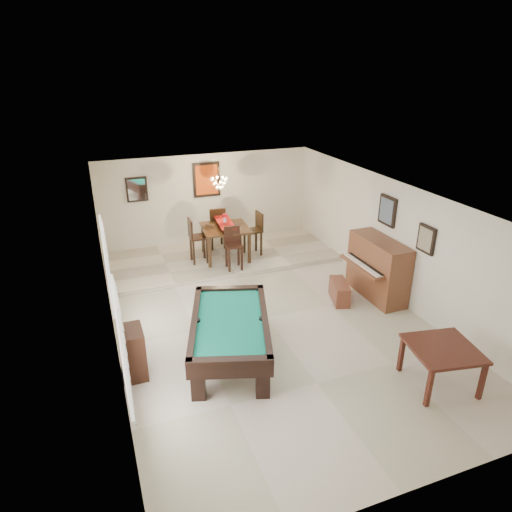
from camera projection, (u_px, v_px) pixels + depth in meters
ground_plane at (266, 318)px, 9.48m from camera, size 6.00×9.00×0.02m
wall_back at (207, 200)px, 12.84m from camera, size 6.00×0.04×2.60m
wall_front at (417, 411)px, 5.10m from camera, size 6.00×0.04×2.60m
wall_left at (108, 284)px, 7.99m from camera, size 0.04×9.00×2.60m
wall_right at (394, 241)px, 9.94m from camera, size 0.04×9.00×2.60m
ceiling at (267, 196)px, 8.46m from camera, size 6.00×9.00×0.04m
dining_step at (221, 257)px, 12.25m from camera, size 6.00×2.50×0.12m
window_left_front at (122, 347)px, 6.07m from camera, size 0.06×1.00×1.70m
window_left_rear at (107, 266)px, 8.48m from camera, size 0.06×1.00×1.70m
pool_table at (230, 340)px, 7.98m from camera, size 1.99×2.71×0.81m
square_table at (440, 366)px, 7.39m from camera, size 1.20×1.20×0.71m
upright_piano at (372, 269)px, 10.07m from camera, size 0.90×1.61×1.35m
piano_bench at (339, 291)px, 10.07m from camera, size 0.53×0.85×0.44m
apothecary_chest at (133, 353)px, 7.59m from camera, size 0.39×0.58×0.87m
dining_table at (225, 240)px, 11.89m from camera, size 1.28×1.28×0.97m
flower_vase at (225, 218)px, 11.65m from camera, size 0.15×0.15×0.25m
dining_chair_south at (234, 249)px, 11.23m from camera, size 0.42×0.42×1.07m
dining_chair_north at (217, 227)px, 12.54m from camera, size 0.46×0.46×1.17m
dining_chair_west at (199, 240)px, 11.60m from camera, size 0.44×0.44×1.17m
dining_chair_east at (253, 234)px, 12.06m from camera, size 0.45×0.45×1.15m
chandelier at (219, 179)px, 11.37m from camera, size 0.44×0.44×0.60m
back_painting at (207, 180)px, 12.57m from camera, size 0.75×0.06×0.95m
back_mirror at (137, 189)px, 11.99m from camera, size 0.55×0.06×0.65m
right_picture_upper at (387, 211)px, 9.95m from camera, size 0.06×0.55×0.65m
right_picture_lower at (426, 239)px, 8.91m from camera, size 0.06×0.45×0.55m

